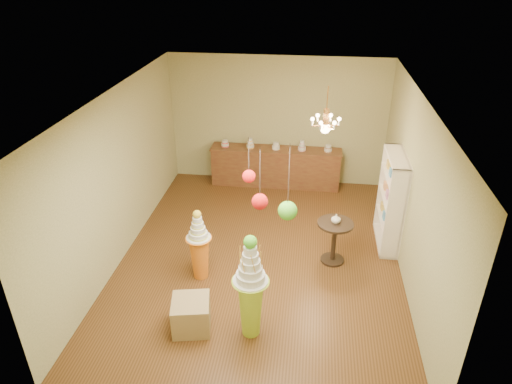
# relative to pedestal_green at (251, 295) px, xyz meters

# --- Properties ---
(floor) EXTENTS (6.50, 6.50, 0.00)m
(floor) POSITION_rel_pedestal_green_xyz_m (-0.09, 1.90, -0.70)
(floor) COLOR #513116
(floor) RESTS_ON ground
(ceiling) EXTENTS (6.50, 6.50, 0.00)m
(ceiling) POSITION_rel_pedestal_green_xyz_m (-0.09, 1.90, 2.30)
(ceiling) COLOR white
(ceiling) RESTS_ON ground
(wall_back) EXTENTS (5.00, 0.04, 3.00)m
(wall_back) POSITION_rel_pedestal_green_xyz_m (-0.09, 5.15, 0.80)
(wall_back) COLOR tan
(wall_back) RESTS_ON ground
(wall_front) EXTENTS (5.00, 0.04, 3.00)m
(wall_front) POSITION_rel_pedestal_green_xyz_m (-0.09, -1.35, 0.80)
(wall_front) COLOR tan
(wall_front) RESTS_ON ground
(wall_left) EXTENTS (0.04, 6.50, 3.00)m
(wall_left) POSITION_rel_pedestal_green_xyz_m (-2.59, 1.90, 0.80)
(wall_left) COLOR tan
(wall_left) RESTS_ON ground
(wall_right) EXTENTS (0.04, 6.50, 3.00)m
(wall_right) POSITION_rel_pedestal_green_xyz_m (2.41, 1.90, 0.80)
(wall_right) COLOR tan
(wall_right) RESTS_ON ground
(pedestal_green) EXTENTS (0.51, 0.51, 1.69)m
(pedestal_green) POSITION_rel_pedestal_green_xyz_m (0.00, 0.00, 0.00)
(pedestal_green) COLOR #A4CB2C
(pedestal_green) RESTS_ON floor
(pedestal_orange) EXTENTS (0.52, 0.52, 1.31)m
(pedestal_orange) POSITION_rel_pedestal_green_xyz_m (-1.04, 1.20, -0.18)
(pedestal_orange) COLOR orange
(pedestal_orange) RESTS_ON floor
(burlap_riser) EXTENTS (0.64, 0.64, 0.50)m
(burlap_riser) POSITION_rel_pedestal_green_xyz_m (-0.88, -0.02, -0.45)
(burlap_riser) COLOR #9A8054
(burlap_riser) RESTS_ON floor
(sideboard) EXTENTS (3.04, 0.54, 1.16)m
(sideboard) POSITION_rel_pedestal_green_xyz_m (-0.09, 4.87, -0.22)
(sideboard) COLOR brown
(sideboard) RESTS_ON floor
(shelving_unit) EXTENTS (0.33, 1.20, 1.80)m
(shelving_unit) POSITION_rel_pedestal_green_xyz_m (2.25, 2.70, 0.20)
(shelving_unit) COLOR white
(shelving_unit) RESTS_ON floor
(round_table) EXTENTS (0.79, 0.79, 0.81)m
(round_table) POSITION_rel_pedestal_green_xyz_m (1.22, 1.93, -0.18)
(round_table) COLOR black
(round_table) RESTS_ON floor
(vase) EXTENTS (0.20, 0.20, 0.17)m
(vase) POSITION_rel_pedestal_green_xyz_m (1.22, 1.93, 0.19)
(vase) COLOR white
(vase) RESTS_ON round_table
(pom_red_left) EXTENTS (0.20, 0.20, 0.84)m
(pom_red_left) POSITION_rel_pedestal_green_xyz_m (0.13, -0.08, 1.56)
(pom_red_left) COLOR #382E28
(pom_red_left) RESTS_ON ceiling
(pom_green_mid) EXTENTS (0.25, 0.25, 1.04)m
(pom_green_mid) POSITION_rel_pedestal_green_xyz_m (0.47, 0.04, 1.39)
(pom_green_mid) COLOR #382E28
(pom_green_mid) RESTS_ON ceiling
(pom_red_right) EXTENTS (0.17, 0.17, 0.61)m
(pom_red_right) POSITION_rel_pedestal_green_xyz_m (-0.04, 0.18, 1.77)
(pom_red_right) COLOR #382E28
(pom_red_right) RESTS_ON ceiling
(chandelier) EXTENTS (0.61, 0.61, 0.85)m
(chandelier) POSITION_rel_pedestal_green_xyz_m (0.95, 2.70, 1.60)
(chandelier) COLOR #E99D52
(chandelier) RESTS_ON ceiling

